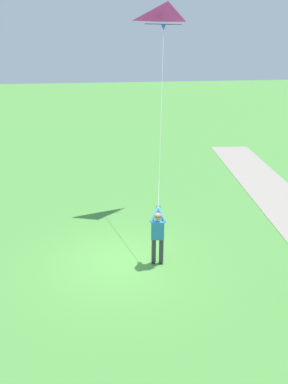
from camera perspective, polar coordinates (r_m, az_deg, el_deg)
name	(u,v)px	position (r m, az deg, el deg)	size (l,w,h in m)	color
ground_plane	(121,261)	(13.46, -3.21, -9.54)	(120.00, 120.00, 0.00)	#4C8E3D
person_kite_flyer	(158,233)	(12.87, 1.92, -5.71)	(0.51, 0.63, 1.83)	#232328
flying_kite	(167,17)	(16.88, 3.26, 23.11)	(2.13, 5.35, 6.23)	#E02D9E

